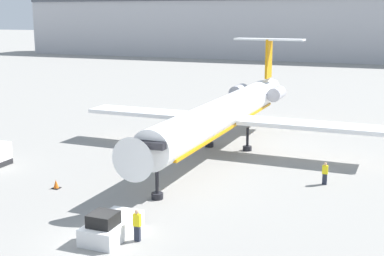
{
  "coord_description": "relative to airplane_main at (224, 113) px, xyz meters",
  "views": [
    {
      "loc": [
        14.47,
        -23.18,
        12.04
      ],
      "look_at": [
        0.0,
        13.7,
        3.5
      ],
      "focal_mm": 50.0,
      "sensor_mm": 36.0,
      "label": 1
    }
  ],
  "objects": [
    {
      "name": "ground_plane",
      "position": [
        -0.33,
        -20.67,
        -3.49
      ],
      "size": [
        600.0,
        600.0,
        0.0
      ],
      "primitive_type": "plane",
      "color": "gray"
    },
    {
      "name": "pushback_tug",
      "position": [
        -0.03,
        -19.86,
        -2.9
      ],
      "size": [
        1.98,
        4.06,
        1.65
      ],
      "color": "silver",
      "rests_on": "ground"
    },
    {
      "name": "terminal_building",
      "position": [
        -0.33,
        99.33,
        4.75
      ],
      "size": [
        180.0,
        16.8,
        16.43
      ],
      "color": "#B2B2B7",
      "rests_on": "ground"
    },
    {
      "name": "worker_near_tug",
      "position": [
        1.58,
        -19.89,
        -2.55
      ],
      "size": [
        0.4,
        0.25,
        1.79
      ],
      "color": "#232838",
      "rests_on": "ground"
    },
    {
      "name": "airplane_main",
      "position": [
        0.0,
        0.0,
        0.0
      ],
      "size": [
        26.89,
        32.65,
        9.28
      ],
      "color": "white",
      "rests_on": "ground"
    },
    {
      "name": "worker_by_wing",
      "position": [
        9.62,
        -6.27,
        -2.64
      ],
      "size": [
        0.4,
        0.24,
        1.64
      ],
      "color": "#232838",
      "rests_on": "ground"
    },
    {
      "name": "traffic_cone_left",
      "position": [
        -7.78,
        -14.08,
        -3.2
      ],
      "size": [
        0.54,
        0.54,
        0.63
      ],
      "color": "black",
      "rests_on": "ground"
    }
  ]
}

